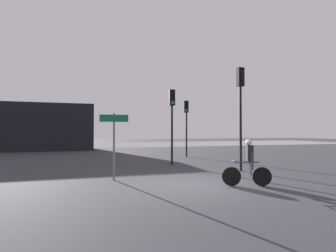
{
  "coord_description": "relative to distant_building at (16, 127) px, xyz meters",
  "views": [
    {
      "loc": [
        -3.77,
        -8.54,
        1.88
      ],
      "look_at": [
        0.5,
        5.0,
        2.2
      ],
      "focal_mm": 28.0,
      "sensor_mm": 36.0,
      "label": 1
    }
  ],
  "objects": [
    {
      "name": "ground_plane",
      "position": [
        10.35,
        -20.8,
        -2.36
      ],
      "size": [
        120.0,
        120.0,
        0.0
      ],
      "primitive_type": "plane",
      "color": "#333338"
    },
    {
      "name": "water_strip",
      "position": [
        10.35,
        10.0,
        -2.36
      ],
      "size": [
        80.0,
        16.0,
        0.01
      ],
      "primitive_type": "cube",
      "color": "gray",
      "rests_on": "ground"
    },
    {
      "name": "distant_building",
      "position": [
        0.0,
        0.0,
        0.0
      ],
      "size": [
        14.75,
        4.0,
        4.72
      ],
      "primitive_type": "cube",
      "color": "black",
      "rests_on": "ground"
    },
    {
      "name": "traffic_light_far_right",
      "position": [
        13.91,
        -10.79,
        0.61
      ],
      "size": [
        0.39,
        0.41,
        4.26
      ],
      "rotation": [
        0.0,
        0.0,
        2.71
      ],
      "color": "black",
      "rests_on": "ground"
    },
    {
      "name": "traffic_light_center",
      "position": [
        11.27,
        -15.24,
        0.63
      ],
      "size": [
        0.32,
        0.34,
        4.28
      ],
      "rotation": [
        0.0,
        0.0,
        3.13
      ],
      "color": "black",
      "rests_on": "ground"
    },
    {
      "name": "traffic_light_near_right",
      "position": [
        13.71,
        -18.39,
        1.07
      ],
      "size": [
        0.33,
        0.35,
        4.98
      ],
      "rotation": [
        0.0,
        0.0,
        3.19
      ],
      "color": "black",
      "rests_on": "ground"
    },
    {
      "name": "direction_sign_post",
      "position": [
        7.64,
        -18.98,
        -0.66
      ],
      "size": [
        1.09,
        0.2,
        2.6
      ],
      "rotation": [
        0.0,
        0.0,
        2.98
      ],
      "color": "slate",
      "rests_on": "ground"
    },
    {
      "name": "cyclist",
      "position": [
        11.99,
        -21.5,
        -1.54
      ],
      "size": [
        1.62,
        0.69,
        1.62
      ],
      "rotation": [
        0.0,
        0.0,
        1.23
      ],
      "color": "black",
      "rests_on": "ground"
    }
  ]
}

